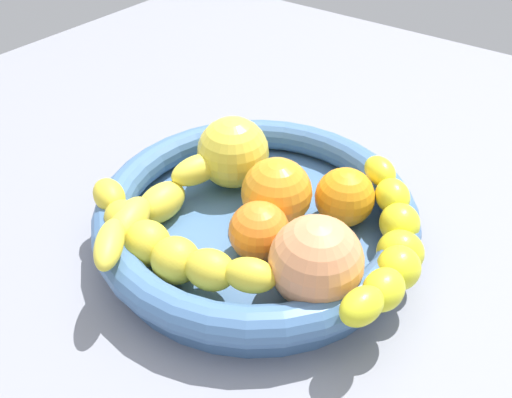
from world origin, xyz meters
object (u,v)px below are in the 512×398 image
(banana_draped_left, at_px, (165,244))
(banana_arching_top, at_px, (391,242))
(fruit_bowl, at_px, (256,216))
(orange_mid_right, at_px, (345,197))
(apple_yellow, at_px, (233,152))
(orange_front, at_px, (259,231))
(peach_blush, at_px, (316,262))
(banana_draped_right, at_px, (168,195))
(orange_mid_left, at_px, (277,193))

(banana_draped_left, bearing_deg, banana_arching_top, -53.21)
(fruit_bowl, xyz_separation_m, orange_mid_right, (0.05, -0.06, 0.02))
(banana_arching_top, height_order, apple_yellow, apple_yellow)
(fruit_bowl, bearing_deg, banana_arching_top, -80.64)
(orange_front, xyz_separation_m, peach_blush, (-0.01, -0.06, 0.01))
(banana_arching_top, distance_m, orange_front, 0.11)
(banana_draped_right, relative_size, orange_mid_right, 4.14)
(orange_front, distance_m, orange_mid_right, 0.09)
(orange_mid_left, xyz_separation_m, orange_mid_right, (0.04, -0.05, -0.01))
(banana_draped_right, distance_m, orange_front, 0.10)
(orange_mid_right, bearing_deg, apple_yellow, 96.29)
(fruit_bowl, relative_size, orange_mid_left, 4.56)
(orange_front, xyz_separation_m, apple_yellow, (0.07, 0.09, 0.01))
(banana_draped_left, xyz_separation_m, banana_arching_top, (0.12, -0.15, 0.00))
(banana_draped_left, relative_size, peach_blush, 2.83)
(banana_draped_left, relative_size, apple_yellow, 2.91)
(orange_front, bearing_deg, banana_draped_left, 139.07)
(banana_draped_left, height_order, apple_yellow, apple_yellow)
(orange_front, relative_size, orange_mid_right, 0.96)
(banana_draped_right, height_order, orange_mid_right, banana_draped_right)
(orange_front, relative_size, orange_mid_left, 0.81)
(peach_blush, bearing_deg, orange_front, 79.59)
(fruit_bowl, distance_m, orange_front, 0.05)
(banana_draped_left, relative_size, orange_front, 3.98)
(banana_draped_left, height_order, peach_blush, peach_blush)
(fruit_bowl, bearing_deg, orange_mid_right, -50.21)
(banana_draped_right, bearing_deg, apple_yellow, -6.14)
(banana_arching_top, bearing_deg, peach_blush, 151.39)
(banana_draped_right, bearing_deg, fruit_bowl, -56.14)
(banana_arching_top, xyz_separation_m, orange_mid_right, (0.03, 0.06, -0.00))
(fruit_bowl, relative_size, orange_front, 5.64)
(banana_draped_right, distance_m, banana_arching_top, 0.21)
(orange_mid_right, bearing_deg, orange_mid_left, 126.48)
(fruit_bowl, relative_size, orange_mid_right, 5.39)
(banana_draped_left, bearing_deg, orange_mid_right, -31.60)
(orange_front, bearing_deg, orange_mid_right, -23.43)
(orange_mid_left, distance_m, orange_mid_right, 0.06)
(apple_yellow, distance_m, peach_blush, 0.17)
(fruit_bowl, height_order, orange_mid_left, orange_mid_left)
(fruit_bowl, distance_m, orange_mid_left, 0.03)
(fruit_bowl, bearing_deg, peach_blush, -115.54)
(banana_draped_left, xyz_separation_m, orange_mid_left, (0.11, -0.04, 0.01))
(orange_mid_left, bearing_deg, apple_yellow, 71.05)
(orange_mid_right, distance_m, peach_blush, 0.10)
(orange_mid_left, distance_m, apple_yellow, 0.08)
(banana_draped_left, relative_size, orange_mid_right, 3.81)
(banana_draped_left, height_order, banana_draped_right, banana_draped_right)
(orange_front, distance_m, orange_mid_left, 0.05)
(fruit_bowl, bearing_deg, orange_mid_left, -39.45)
(peach_blush, bearing_deg, orange_mid_right, 15.71)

